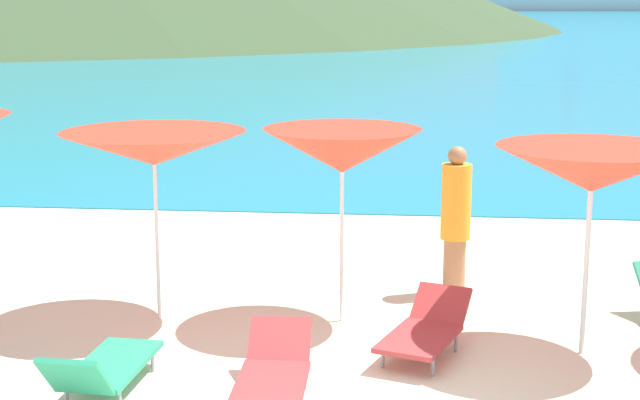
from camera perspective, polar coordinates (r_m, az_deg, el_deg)
ground_plane at (r=17.88m, az=3.20°, el=-0.24°), size 50.00×100.00×0.30m
ocean_water at (r=235.92m, az=5.52°, el=10.95°), size 650.00×440.00×0.02m
umbrella_1 at (r=10.86m, az=-9.67°, el=2.98°), size 2.25×2.25×2.14m
umbrella_2 at (r=10.63m, az=1.30°, el=2.88°), size 1.85×1.85×2.18m
umbrella_3 at (r=10.00m, az=15.56°, el=1.71°), size 1.99×1.99×2.14m
lounge_chair_2 at (r=9.00m, az=-2.75°, el=-10.00°), size 0.65×1.54×0.54m
lounge_chair_3 at (r=10.06m, az=6.17°, el=-7.46°), size 1.03×1.51×0.57m
lounge_chair_4 at (r=9.22m, az=-12.57°, el=-9.55°), size 0.67×1.71×0.65m
beachgoer_1 at (r=11.91m, az=7.91°, el=-1.00°), size 0.36×0.36×1.83m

